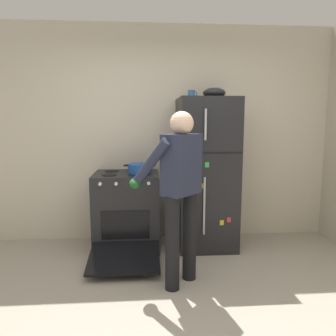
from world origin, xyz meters
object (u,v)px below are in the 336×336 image
(stove_range, at_px, (127,212))
(red_pot, at_px, (140,169))
(person_cook, at_px, (178,183))
(coffee_mug, at_px, (192,94))
(mixing_bowl, at_px, (214,93))
(refrigerator, at_px, (206,174))

(stove_range, height_order, red_pot, red_pot)
(person_cook, bearing_deg, red_pot, 112.74)
(red_pot, xyz_separation_m, coffee_mug, (0.62, 0.10, 0.86))
(red_pot, distance_m, mixing_bowl, 1.24)
(stove_range, relative_size, mixing_bowl, 4.63)
(person_cook, relative_size, red_pot, 4.34)
(refrigerator, distance_m, mixing_bowl, 0.95)
(stove_range, xyz_separation_m, coffee_mug, (0.78, 0.07, 1.38))
(person_cook, xyz_separation_m, mixing_bowl, (0.51, 0.91, 0.89))
(coffee_mug, xyz_separation_m, mixing_bowl, (0.26, -0.05, 0.01))
(refrigerator, xyz_separation_m, coffee_mug, (-0.18, 0.05, 0.94))
(person_cook, bearing_deg, refrigerator, 64.60)
(refrigerator, relative_size, stove_range, 1.47)
(stove_range, xyz_separation_m, mixing_bowl, (1.03, 0.02, 1.40))
(person_cook, distance_m, red_pot, 0.94)
(person_cook, bearing_deg, coffee_mug, 75.13)
(mixing_bowl, bearing_deg, stove_range, -179.01)
(refrigerator, bearing_deg, person_cook, -115.40)
(red_pot, bearing_deg, stove_range, 168.63)
(coffee_mug, bearing_deg, red_pot, -170.80)
(red_pot, xyz_separation_m, mixing_bowl, (0.87, 0.05, 0.87))
(refrigerator, height_order, red_pot, refrigerator)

